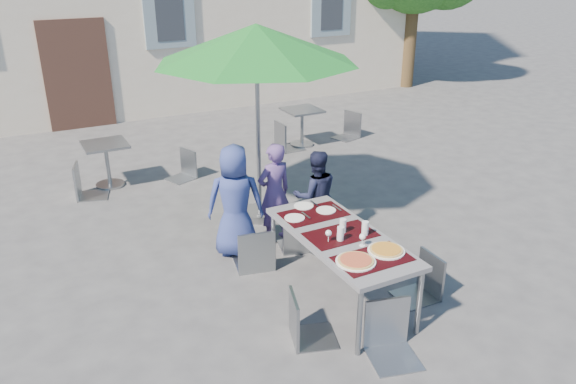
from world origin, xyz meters
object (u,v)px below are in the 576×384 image
cafe_table_0 (107,158)px  bg_chair_l_1 (285,119)px  bg_chair_r_0 (183,148)px  cafe_table_1 (302,122)px  pizza_near_left (356,261)px  child_2 (316,196)px  dining_table (341,239)px  patio_umbrella (256,45)px  bg_chair_r_1 (350,110)px  chair_5 (393,300)px  bg_chair_l_0 (81,161)px  chair_2 (334,211)px  chair_0 (254,225)px  chair_4 (427,252)px  pizza_near_right (386,250)px  chair_1 (298,212)px  child_1 (274,193)px  child_0 (235,201)px  chair_3 (305,291)px

cafe_table_0 → bg_chair_l_1: 3.27m
bg_chair_r_0 → cafe_table_1: bg_chair_r_0 is taller
pizza_near_left → child_2: (0.64, 1.83, -0.18)m
dining_table → pizza_near_left: pizza_near_left is taller
patio_umbrella → cafe_table_0: size_ratio=3.71×
child_2 → bg_chair_r_1: child_2 is taller
dining_table → chair_5: size_ratio=1.90×
patio_umbrella → bg_chair_l_0: 3.26m
chair_2 → cafe_table_0: size_ratio=1.38×
chair_0 → bg_chair_r_0: chair_0 is taller
chair_4 → bg_chair_l_0: bg_chair_l_0 is taller
pizza_near_right → bg_chair_l_0: bg_chair_l_0 is taller
child_2 → chair_1: child_2 is taller
bg_chair_l_0 → bg_chair_l_1: size_ratio=0.96×
chair_4 → cafe_table_1: bearing=75.3°
pizza_near_left → pizza_near_right: bearing=5.2°
pizza_near_left → bg_chair_l_1: size_ratio=0.37×
cafe_table_1 → bg_chair_r_1: (1.07, 0.00, 0.10)m
bg_chair_r_0 → bg_chair_l_0: bearing=-177.8°
child_1 → bg_chair_l_0: child_1 is taller
child_1 → bg_chair_l_1: child_1 is taller
child_2 → chair_2: 0.46m
chair_5 → cafe_table_1: bearing=68.6°
bg_chair_l_1 → bg_chair_r_1: (1.47, 0.10, -0.03)m
child_2 → chair_5: (-0.53, -2.27, -0.02)m
pizza_near_left → chair_5: chair_5 is taller
child_0 → cafe_table_1: 4.27m
dining_table → bg_chair_l_1: bg_chair_l_1 is taller
child_0 → bg_chair_l_1: bearing=-103.2°
cafe_table_1 → pizza_near_right: bearing=-110.6°
dining_table → bg_chair_r_1: bearing=55.5°
child_0 → bg_chair_l_1: size_ratio=1.37×
chair_2 → chair_5: bearing=-105.9°
child_1 → chair_4: (0.83, -1.89, -0.12)m
chair_2 → child_0: bearing=151.2°
bg_chair_r_1 → chair_2: bearing=-125.7°
chair_2 → bg_chair_l_0: bearing=126.5°
cafe_table_1 → patio_umbrella: bearing=-129.3°
chair_2 → bg_chair_r_0: bearing=104.0°
chair_0 → patio_umbrella: (0.63, 1.23, 1.77)m
dining_table → child_0: (-0.57, 1.40, -0.01)m
chair_1 → pizza_near_left: bearing=-99.9°
pizza_near_right → chair_5: bearing=-118.8°
chair_1 → cafe_table_1: (2.04, 3.58, -0.06)m
chair_0 → chair_1: bearing=13.6°
chair_5 → child_0: bearing=102.1°
chair_4 → bg_chair_l_1: bg_chair_l_1 is taller
chair_3 → chair_5: size_ratio=0.95×
pizza_near_left → chair_1: chair_1 is taller
chair_3 → bg_chair_l_0: bearing=105.6°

